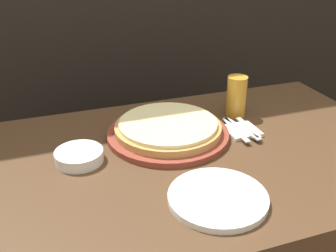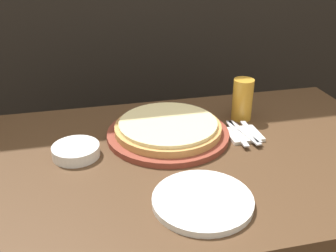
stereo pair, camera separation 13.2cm
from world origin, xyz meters
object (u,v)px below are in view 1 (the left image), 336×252
at_px(dinner_knife, 242,129).
at_px(pizza_on_board, 168,130).
at_px(spoon, 248,127).
at_px(beer_glass, 236,95).
at_px(side_bowl, 79,156).
at_px(fork, 236,130).
at_px(dinner_plate, 218,198).

bearing_deg(dinner_knife, pizza_on_board, 167.46).
bearing_deg(spoon, beer_glass, 81.32).
bearing_deg(pizza_on_board, beer_glass, 14.98).
height_order(side_bowl, fork, side_bowl).
height_order(pizza_on_board, fork, pizza_on_board).
height_order(beer_glass, fork, beer_glass).
bearing_deg(beer_glass, fork, -117.45).
height_order(pizza_on_board, beer_glass, beer_glass).
distance_m(beer_glass, dinner_knife, 0.16).
distance_m(beer_glass, dinner_plate, 0.55).
relative_size(dinner_plate, dinner_knife, 1.40).
xyz_separation_m(beer_glass, dinner_knife, (-0.05, -0.14, -0.07)).
distance_m(pizza_on_board, fork, 0.24).
relative_size(dinner_plate, fork, 1.39).
bearing_deg(dinner_plate, beer_glass, 57.25).
bearing_deg(spoon, fork, 180.00).
xyz_separation_m(beer_glass, fork, (-0.07, -0.14, -0.07)).
height_order(dinner_plate, dinner_knife, dinner_plate).
relative_size(beer_glass, dinner_knife, 0.81).
bearing_deg(spoon, dinner_knife, 180.00).
relative_size(side_bowl, spoon, 0.92).
bearing_deg(side_bowl, dinner_plate, -45.39).
relative_size(dinner_knife, spoon, 1.18).
bearing_deg(side_bowl, fork, 0.53).
distance_m(fork, spoon, 0.05).
distance_m(side_bowl, spoon, 0.59).
height_order(fork, dinner_knife, same).
distance_m(dinner_plate, side_bowl, 0.44).
distance_m(pizza_on_board, beer_glass, 0.31).
relative_size(beer_glass, spoon, 0.96).
relative_size(fork, dinner_knife, 1.00).
relative_size(beer_glass, side_bowl, 1.04).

